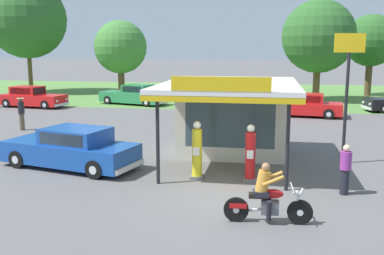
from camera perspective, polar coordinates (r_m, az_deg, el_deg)
ground_plane at (r=13.72m, az=4.40°, el=-8.48°), size 300.00×300.00×0.00m
grass_verge_strip at (r=43.18m, az=8.18°, el=4.34°), size 120.00×24.00×0.01m
service_station_kiosk at (r=18.14m, az=5.23°, el=2.00°), size 5.02×7.02×3.55m
gas_pump_nearside at (r=14.95m, az=0.65°, el=-3.26°), size 0.44×0.44×1.98m
gas_pump_offside at (r=14.79m, az=7.54°, el=-3.61°), size 0.44×0.44×1.92m
motorcycle_with_rider at (r=11.45m, az=9.62°, el=-9.01°), size 2.24×0.70×1.58m
featured_classic_sedan at (r=16.97m, az=-15.35°, el=-2.71°), size 5.56×3.08×1.51m
parked_car_second_row_spare at (r=35.00m, az=-7.49°, el=4.13°), size 5.75×3.36×1.57m
parked_car_back_row_right at (r=29.53m, az=13.97°, el=2.71°), size 5.60×2.51×1.48m
parked_car_back_row_left at (r=35.21m, az=-20.01°, el=3.64°), size 5.30×2.49×1.55m
parked_car_back_row_far_left at (r=33.83m, az=4.39°, el=3.99°), size 5.22×2.76×1.58m
bystander_standing_back_lot at (r=25.45m, az=-21.18°, el=1.80°), size 0.39×0.39×1.77m
bystander_strolling_foreground at (r=14.14m, az=19.21°, el=-5.04°), size 0.34×0.34×1.55m
tree_oak_distant_spare at (r=43.90m, az=22.13°, el=10.34°), size 4.71×4.71×7.40m
tree_oak_right at (r=43.95m, az=-9.24°, el=10.21°), size 5.11×5.11×7.02m
tree_oak_centre at (r=47.00m, az=-20.61°, el=12.80°), size 7.58×7.58×10.93m
tree_oak_far_right at (r=38.29m, az=16.04°, el=11.23°), size 5.98×5.98×8.30m
roadside_pole_sign at (r=17.59m, az=19.48°, el=6.27°), size 1.10×0.12×4.93m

